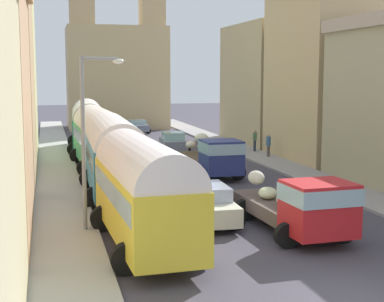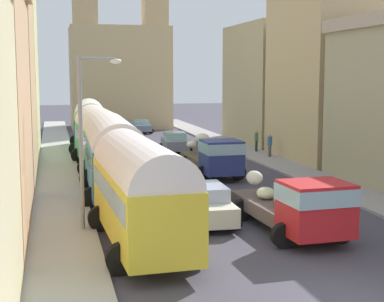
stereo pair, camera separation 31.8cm
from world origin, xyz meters
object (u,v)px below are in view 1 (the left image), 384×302
object	(u,v)px
parked_bus_0	(144,188)
car_4	(113,132)
parked_bus_1	(114,153)
car_2	(207,204)
parked_bus_3	(88,123)
pedestrian_0	(255,140)
cargo_truck_1	(214,156)
car_0	(173,142)
streetlamp_near	(89,129)
car_1	(137,126)
parked_bus_2	(98,135)
car_3	(125,145)
cargo_truck_0	(301,205)
pedestrian_1	(268,144)

from	to	relation	value
parked_bus_0	car_4	size ratio (longest dim) A/B	2.00
parked_bus_1	car_2	distance (m)	7.03
parked_bus_3	parked_bus_1	bearing A→B (deg)	-90.00
car_2	pedestrian_0	distance (m)	21.77
parked_bus_0	parked_bus_1	world-z (taller)	parked_bus_1
cargo_truck_1	car_0	xyz separation A→B (m)	(-0.02, 11.41, -0.47)
car_0	pedestrian_0	world-z (taller)	pedestrian_0
car_0	streetlamp_near	distance (m)	23.66
car_4	pedestrian_0	distance (m)	14.73
streetlamp_near	car_1	bearing A→B (deg)	78.63
parked_bus_1	car_0	distance (m)	16.84
parked_bus_2	car_3	xyz separation A→B (m)	(2.43, 5.70, -1.35)
parked_bus_2	cargo_truck_0	xyz separation A→B (m)	(5.93, -18.02, -0.93)
cargo_truck_1	car_0	size ratio (longest dim) A/B	1.87
parked_bus_1	car_2	xyz separation A→B (m)	(3.08, -6.17, -1.38)
cargo_truck_0	car_4	size ratio (longest dim) A/B	1.62
parked_bus_0	parked_bus_3	distance (m)	27.00
cargo_truck_0	cargo_truck_1	size ratio (longest dim) A/B	0.98
streetlamp_near	parked_bus_3	bearing A→B (deg)	86.06
car_0	cargo_truck_1	bearing A→B (deg)	-89.88
cargo_truck_1	car_3	xyz separation A→B (m)	(-3.94, 10.58, -0.46)
cargo_truck_1	pedestrian_0	xyz separation A→B (m)	(6.00, 9.40, -0.22)
parked_bus_1	parked_bus_3	world-z (taller)	parked_bus_3
car_3	streetlamp_near	world-z (taller)	streetlamp_near
car_1	car_2	distance (m)	37.31
cargo_truck_1	car_1	distance (m)	26.92
parked_bus_0	parked_bus_2	world-z (taller)	parked_bus_2
car_2	pedestrian_1	distance (m)	19.04
car_3	pedestrian_1	size ratio (longest dim) A/B	2.39
parked_bus_2	cargo_truck_1	size ratio (longest dim) A/B	1.30
parked_bus_0	car_3	size ratio (longest dim) A/B	1.96
car_0	car_2	bearing A→B (deg)	-98.55
parked_bus_0	parked_bus_2	xyz separation A→B (m)	(-0.00, 18.00, 0.01)
parked_bus_3	cargo_truck_1	world-z (taller)	parked_bus_3
cargo_truck_1	pedestrian_1	size ratio (longest dim) A/B	3.88
cargo_truck_0	car_1	world-z (taller)	cargo_truck_0
parked_bus_3	streetlamp_near	world-z (taller)	streetlamp_near
parked_bus_1	car_0	size ratio (longest dim) A/B	2.19
parked_bus_0	pedestrian_0	bearing A→B (deg)	61.23
parked_bus_0	streetlamp_near	world-z (taller)	streetlamp_near
car_3	streetlamp_near	bearing A→B (deg)	-100.99
pedestrian_0	car_3	bearing A→B (deg)	173.25
streetlamp_near	cargo_truck_0	bearing A→B (deg)	-18.47
parked_bus_1	parked_bus_2	world-z (taller)	parked_bus_1
cargo_truck_0	cargo_truck_1	world-z (taller)	cargo_truck_1
parked_bus_0	pedestrian_0	distance (m)	25.72
car_4	streetlamp_near	bearing A→B (deg)	-97.93
car_2	streetlamp_near	xyz separation A→B (m)	(-4.77, -0.31, 3.22)
parked_bus_2	car_1	world-z (taller)	parked_bus_2
parked_bus_3	pedestrian_1	distance (m)	14.46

